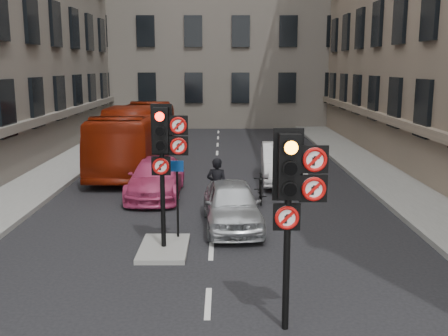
{
  "coord_description": "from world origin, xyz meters",
  "views": [
    {
      "loc": [
        0.28,
        -7.61,
        4.61
      ],
      "look_at": [
        0.32,
        2.62,
        2.6
      ],
      "focal_mm": 42.0,
      "sensor_mm": 36.0,
      "label": 1
    }
  ],
  "objects_px": {
    "car_silver": "(232,204)",
    "car_white": "(282,163)",
    "motorcyclist": "(217,186)",
    "info_sign": "(177,188)",
    "car_pink": "(156,178)",
    "bus_red": "(137,137)",
    "signal_far": "(165,145)",
    "motorcycle": "(261,188)",
    "signal_near": "(294,188)"
  },
  "relations": [
    {
      "from": "bus_red",
      "to": "motorcyclist",
      "type": "bearing_deg",
      "value": -63.32
    },
    {
      "from": "bus_red",
      "to": "info_sign",
      "type": "distance_m",
      "value": 10.69
    },
    {
      "from": "signal_near",
      "to": "car_silver",
      "type": "distance_m",
      "value": 6.37
    },
    {
      "from": "car_silver",
      "to": "car_pink",
      "type": "height_order",
      "value": "car_silver"
    },
    {
      "from": "signal_near",
      "to": "car_white",
      "type": "bearing_deg",
      "value": 84.27
    },
    {
      "from": "signal_near",
      "to": "info_sign",
      "type": "relative_size",
      "value": 1.73
    },
    {
      "from": "car_white",
      "to": "bus_red",
      "type": "distance_m",
      "value": 7.0
    },
    {
      "from": "bus_red",
      "to": "signal_far",
      "type": "bearing_deg",
      "value": -76.26
    },
    {
      "from": "car_silver",
      "to": "signal_far",
      "type": "bearing_deg",
      "value": -133.79
    },
    {
      "from": "motorcyclist",
      "to": "car_silver",
      "type": "bearing_deg",
      "value": 123.45
    },
    {
      "from": "signal_near",
      "to": "motorcyclist",
      "type": "relative_size",
      "value": 1.97
    },
    {
      "from": "car_white",
      "to": "bus_red",
      "type": "bearing_deg",
      "value": 157.85
    },
    {
      "from": "signal_near",
      "to": "motorcycle",
      "type": "bearing_deg",
      "value": 89.34
    },
    {
      "from": "signal_far",
      "to": "motorcycle",
      "type": "relative_size",
      "value": 2.18
    },
    {
      "from": "car_white",
      "to": "motorcyclist",
      "type": "xyz_separation_m",
      "value": [
        -2.59,
        -4.84,
        0.15
      ]
    },
    {
      "from": "car_silver",
      "to": "car_white",
      "type": "distance_m",
      "value": 6.51
    },
    {
      "from": "car_pink",
      "to": "motorcyclist",
      "type": "xyz_separation_m",
      "value": [
        2.21,
        -2.43,
        0.25
      ]
    },
    {
      "from": "signal_far",
      "to": "car_silver",
      "type": "bearing_deg",
      "value": 50.18
    },
    {
      "from": "car_white",
      "to": "bus_red",
      "type": "xyz_separation_m",
      "value": [
        -6.33,
        2.92,
        0.66
      ]
    },
    {
      "from": "signal_near",
      "to": "car_pink",
      "type": "distance_m",
      "value": 10.55
    },
    {
      "from": "bus_red",
      "to": "signal_near",
      "type": "bearing_deg",
      "value": -70.31
    },
    {
      "from": "car_white",
      "to": "motorcyclist",
      "type": "height_order",
      "value": "motorcyclist"
    },
    {
      "from": "signal_near",
      "to": "car_pink",
      "type": "bearing_deg",
      "value": 110.18
    },
    {
      "from": "car_silver",
      "to": "car_white",
      "type": "height_order",
      "value": "car_white"
    },
    {
      "from": "car_pink",
      "to": "motorcycle",
      "type": "height_order",
      "value": "car_pink"
    },
    {
      "from": "motorcycle",
      "to": "motorcyclist",
      "type": "xyz_separation_m",
      "value": [
        -1.47,
        -1.45,
        0.42
      ]
    },
    {
      "from": "car_white",
      "to": "motorcycle",
      "type": "bearing_deg",
      "value": -105.64
    },
    {
      "from": "car_white",
      "to": "signal_far",
      "type": "bearing_deg",
      "value": -112.51
    },
    {
      "from": "car_pink",
      "to": "bus_red",
      "type": "distance_m",
      "value": 5.6
    },
    {
      "from": "car_pink",
      "to": "info_sign",
      "type": "bearing_deg",
      "value": -76.8
    },
    {
      "from": "bus_red",
      "to": "motorcycle",
      "type": "height_order",
      "value": "bus_red"
    },
    {
      "from": "car_white",
      "to": "info_sign",
      "type": "height_order",
      "value": "info_sign"
    },
    {
      "from": "car_silver",
      "to": "motorcyclist",
      "type": "distance_m",
      "value": 1.4
    },
    {
      "from": "car_white",
      "to": "info_sign",
      "type": "relative_size",
      "value": 2.22
    },
    {
      "from": "signal_far",
      "to": "motorcyclist",
      "type": "height_order",
      "value": "signal_far"
    },
    {
      "from": "signal_near",
      "to": "bus_red",
      "type": "bearing_deg",
      "value": 108.74
    },
    {
      "from": "signal_far",
      "to": "motorcyclist",
      "type": "relative_size",
      "value": 1.97
    },
    {
      "from": "signal_far",
      "to": "info_sign",
      "type": "bearing_deg",
      "value": 73.86
    },
    {
      "from": "motorcycle",
      "to": "bus_red",
      "type": "bearing_deg",
      "value": 131.76
    },
    {
      "from": "car_silver",
      "to": "bus_red",
      "type": "xyz_separation_m",
      "value": [
        -4.19,
        9.06,
        0.74
      ]
    },
    {
      "from": "car_white",
      "to": "info_sign",
      "type": "xyz_separation_m",
      "value": [
        -3.61,
        -7.41,
        0.7
      ]
    },
    {
      "from": "car_white",
      "to": "car_silver",
      "type": "bearing_deg",
      "value": -106.65
    },
    {
      "from": "car_silver",
      "to": "info_sign",
      "type": "distance_m",
      "value": 2.09
    },
    {
      "from": "info_sign",
      "to": "motorcycle",
      "type": "bearing_deg",
      "value": 62.82
    },
    {
      "from": "motorcyclist",
      "to": "info_sign",
      "type": "distance_m",
      "value": 2.82
    },
    {
      "from": "car_pink",
      "to": "motorcycle",
      "type": "xyz_separation_m",
      "value": [
        3.68,
        -0.98,
        -0.16
      ]
    },
    {
      "from": "signal_near",
      "to": "signal_far",
      "type": "xyz_separation_m",
      "value": [
        -2.6,
        4.0,
        0.12
      ]
    },
    {
      "from": "signal_far",
      "to": "motorcycle",
      "type": "bearing_deg",
      "value": 60.41
    },
    {
      "from": "motorcyclist",
      "to": "info_sign",
      "type": "height_order",
      "value": "info_sign"
    },
    {
      "from": "signal_far",
      "to": "car_silver",
      "type": "distance_m",
      "value": 3.31
    }
  ]
}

